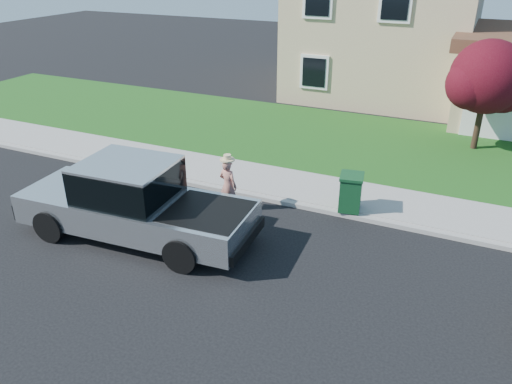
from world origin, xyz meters
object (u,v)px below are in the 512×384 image
woman (228,184)px  trash_bin (351,192)px  pickup_truck (135,203)px  ornamental_tree (488,81)px

woman → trash_bin: size_ratio=1.64×
woman → pickup_truck: bearing=66.9°
pickup_truck → woman: 2.61m
woman → ornamental_tree: (5.93, 7.69, 1.75)m
pickup_truck → ornamental_tree: size_ratio=1.61×
woman → trash_bin: (3.08, 1.17, -0.12)m
woman → ornamental_tree: 9.87m
woman → ornamental_tree: bearing=-117.3°
ornamental_tree → trash_bin: 7.36m
pickup_truck → trash_bin: 5.62m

